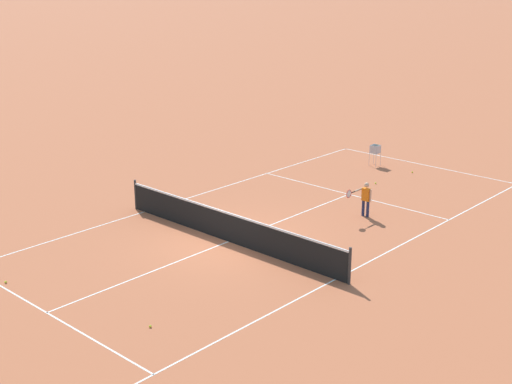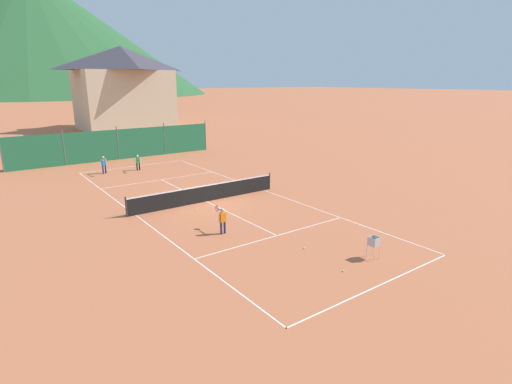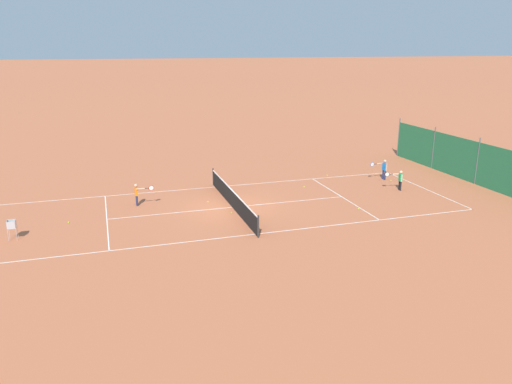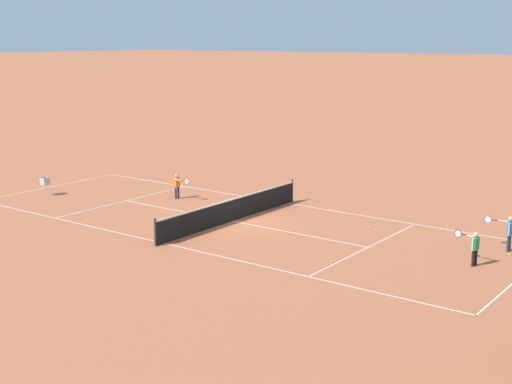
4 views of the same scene
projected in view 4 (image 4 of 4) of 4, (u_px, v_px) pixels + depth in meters
The scene contains 15 objects.
ground_plane at pixel (232, 221), 29.91m from camera, with size 600.00×600.00×0.00m, color #B7603D.
court_line_markings at pixel (232, 221), 29.91m from camera, with size 8.25×23.85×0.01m.
tennis_net at pixel (232, 210), 29.80m from camera, with size 9.18×0.08×1.06m.
player_far_service at pixel (178, 184), 33.93m from camera, with size 0.41×1.01×1.20m.
player_far_baseline at pixel (509, 231), 25.61m from camera, with size 0.44×1.09×1.30m.
player_near_service at pixel (474, 246), 23.96m from camera, with size 0.54×0.97×1.19m.
tennis_ball_far_corner at pixel (231, 211), 31.49m from camera, with size 0.07×0.07×0.07m, color #CCE033.
tennis_ball_service_box at pixel (509, 255), 25.19m from camera, with size 0.07×0.07×0.07m, color #CCE033.
tennis_ball_mid_court at pixel (332, 261), 24.46m from camera, with size 0.07×0.07×0.07m, color #CCE033.
tennis_ball_alley_right at pixel (369, 227), 28.85m from camera, with size 0.07×0.07×0.07m, color #CCE033.
tennis_ball_alley_left at pixel (100, 195), 34.65m from camera, with size 0.07×0.07×0.07m, color #CCE033.
tennis_ball_by_net_right at pixel (211, 224), 29.30m from camera, with size 0.07×0.07×0.07m, color #CCE033.
tennis_ball_near_corner at pixel (448, 226), 29.02m from camera, with size 0.07×0.07×0.07m, color #CCE033.
tennis_ball_by_net_left at pixel (73, 188), 36.21m from camera, with size 0.07×0.07×0.07m, color #CCE033.
ball_hopper at pixel (45, 182), 34.61m from camera, with size 0.36×0.36×0.89m.
Camera 4 is at (22.68, 18.04, 7.56)m, focal length 50.00 mm.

